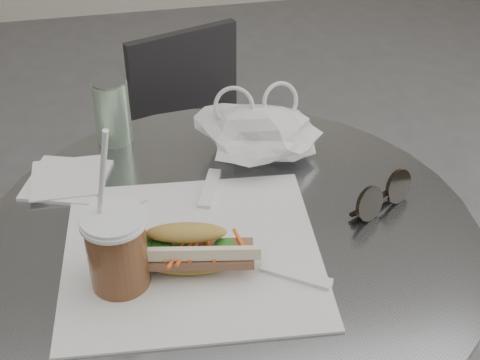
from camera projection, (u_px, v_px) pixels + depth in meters
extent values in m
cylinder|color=slate|center=(230.00, 236.00, 1.01)|extent=(0.76, 0.76, 0.02)
cylinder|color=#2C2C2E|center=(222.00, 284.00, 1.94)|extent=(0.34, 0.34, 0.02)
cylinder|color=#2C2C2E|center=(221.00, 227.00, 1.82)|extent=(0.06, 0.06, 0.45)
cylinder|color=#2C2C2E|center=(219.00, 158.00, 1.69)|extent=(0.38, 0.38, 0.02)
cube|color=#2C2C2E|center=(184.00, 79.00, 1.73)|extent=(0.29, 0.12, 0.26)
cube|color=white|center=(192.00, 252.00, 0.97)|extent=(0.40, 0.38, 0.00)
ellipsoid|color=#B89545|center=(189.00, 264.00, 0.93)|extent=(0.23, 0.12, 0.02)
cube|color=brown|center=(188.00, 254.00, 0.92)|extent=(0.19, 0.09, 0.01)
ellipsoid|color=#B89545|center=(186.00, 236.00, 0.91)|extent=(0.23, 0.12, 0.04)
cylinder|color=brown|center=(118.00, 254.00, 0.89)|extent=(0.08, 0.08, 0.11)
cylinder|color=white|center=(113.00, 220.00, 0.85)|extent=(0.09, 0.09, 0.01)
cylinder|color=white|center=(101.00, 192.00, 0.83)|extent=(0.04, 0.05, 0.20)
cylinder|color=black|center=(369.00, 204.00, 1.02)|extent=(0.06, 0.04, 0.06)
cylinder|color=black|center=(398.00, 187.00, 1.06)|extent=(0.06, 0.04, 0.06)
cube|color=black|center=(384.00, 199.00, 1.04)|extent=(0.02, 0.01, 0.01)
cube|color=white|center=(67.00, 180.00, 1.11)|extent=(0.16, 0.16, 0.01)
cube|color=white|center=(66.00, 178.00, 1.11)|extent=(0.12, 0.12, 0.00)
cylinder|color=#518B56|center=(112.00, 112.00, 1.18)|extent=(0.06, 0.06, 0.12)
cylinder|color=slate|center=(108.00, 82.00, 1.15)|extent=(0.06, 0.06, 0.00)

